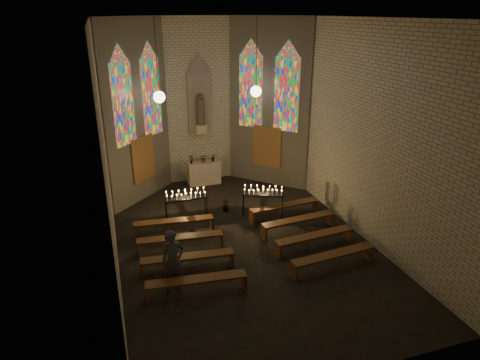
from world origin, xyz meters
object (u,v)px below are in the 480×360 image
Objects in this scene: votive_stand_left at (186,196)px; visitor at (173,261)px; aisle_flower_pot at (226,205)px; votive_stand_right at (263,192)px; altar at (204,173)px.

visitor is (-1.13, -3.97, -0.09)m from votive_stand_left.
aisle_flower_pot is 1.64m from votive_stand_right.
visitor is (-2.71, -4.33, 0.66)m from aisle_flower_pot.
votive_stand_left is 2.82m from votive_stand_right.
votive_stand_right is (2.78, -0.48, -0.01)m from votive_stand_left.
altar is 0.89× the size of votive_stand_left.
votive_stand_left is 0.87× the size of visitor.
aisle_flower_pot is at bearing 168.08° from votive_stand_right.
visitor is at bearing -109.40° from altar.
aisle_flower_pot is 1.78m from votive_stand_left.
altar is at bearing 66.41° from votive_stand_left.
altar is at bearing 63.68° from visitor.
votive_stand_right is at bearing -34.94° from aisle_flower_pot.
altar is 7.79m from visitor.
altar is at bearing 92.34° from aisle_flower_pot.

